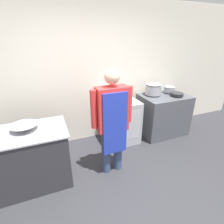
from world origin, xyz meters
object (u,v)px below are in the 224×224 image
Objects in this scene: person_cook at (112,119)px; saute_pan at (177,94)px; mixing_bowl at (24,127)px; fridge_unit at (121,121)px; stove at (163,114)px; stock_pot at (153,89)px; sauce_pot at (169,89)px.

saute_pan is at bearing 19.49° from person_cook.
person_cook is 1.22m from mixing_bowl.
mixing_bowl is (-1.70, -0.54, 0.47)m from fridge_unit.
stove is at bearing 10.08° from mixing_bowl.
saute_pan is (1.20, -0.19, 0.49)m from fridge_unit.
person_cook is at bearing -122.69° from fridge_unit.
saute_pan is (0.43, -0.25, -0.10)m from stock_pot.
saute_pan is at bearing -90.00° from sauce_pot.
saute_pan is (2.90, 0.36, 0.02)m from mixing_bowl.
mixing_bowl is 1.09× the size of stock_pot.
sauce_pot reaches higher than mixing_bowl.
stove is 0.64m from stock_pot.
sauce_pot is (0.20, 0.13, 0.53)m from stove.
stove is at bearing -29.23° from stock_pot.
stock_pot is at bearing -180.00° from sauce_pot.
person_cook reaches higher than stock_pot.
mixing_bowl is at bearing 168.12° from person_cook.
sauce_pot is at bearing 11.81° from mixing_bowl.
stove is 0.54m from saute_pan.
stock_pot reaches higher than stove.
sauce_pot is at bearing 0.00° from stock_pot.
fridge_unit is 0.53× the size of person_cook.
fridge_unit is at bearing -175.28° from stock_pot.
mixing_bowl is at bearing -173.00° from saute_pan.
sauce_pot is (0.43, 0.00, -0.05)m from stock_pot.
fridge_unit is (-1.00, 0.06, -0.00)m from stove.
sauce_pot reaches higher than fridge_unit.
stock_pot is 1.40× the size of sauce_pot.
stock_pot reaches higher than saute_pan.
mixing_bowl is 1.53× the size of sauce_pot.
fridge_unit is 0.98m from stock_pot.
stove is at bearing 148.29° from saute_pan.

